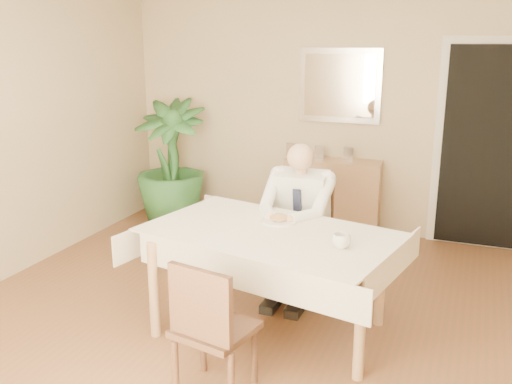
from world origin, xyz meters
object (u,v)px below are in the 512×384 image
at_px(coffee_mug, 341,241).
at_px(sideboard, 332,197).
at_px(seated_man, 296,215).
at_px(potted_palm, 171,162).
at_px(chair_far, 306,229).
at_px(chair_near, 210,325).
at_px(dining_table, 270,243).

height_order(coffee_mug, sideboard, coffee_mug).
relative_size(seated_man, potted_palm, 0.90).
xyz_separation_m(chair_far, potted_palm, (-1.87, 1.03, 0.20)).
relative_size(chair_near, seated_man, 0.69).
height_order(coffee_mug, potted_palm, potted_palm).
bearing_deg(chair_far, coffee_mug, -62.57).
height_order(dining_table, chair_far, chair_far).
bearing_deg(coffee_mug, chair_near, -126.37).
height_order(seated_man, coffee_mug, seated_man).
distance_m(dining_table, coffee_mug, 0.56).
bearing_deg(potted_palm, sideboard, 9.87).
bearing_deg(chair_near, chair_far, 100.06).
distance_m(coffee_mug, sideboard, 2.46).
xyz_separation_m(seated_man, potted_palm, (-1.87, 1.32, -0.00)).
bearing_deg(sideboard, coffee_mug, -79.03).
xyz_separation_m(chair_far, sideboard, (-0.10, 1.34, -0.09)).
xyz_separation_m(seated_man, coffee_mug, (0.53, -0.72, 0.11)).
bearing_deg(sideboard, chair_far, -89.71).
height_order(chair_far, chair_near, chair_far).
xyz_separation_m(dining_table, coffee_mug, (0.53, -0.12, 0.13)).
relative_size(chair_near, potted_palm, 0.62).
bearing_deg(sideboard, dining_table, -91.47).
xyz_separation_m(dining_table, potted_palm, (-1.87, 1.91, 0.02)).
bearing_deg(potted_palm, coffee_mug, -40.35).
bearing_deg(coffee_mug, potted_palm, 139.65).
bearing_deg(coffee_mug, sideboard, 105.14).
bearing_deg(potted_palm, seated_man, -35.21).
xyz_separation_m(chair_far, coffee_mug, (0.53, -1.00, 0.31)).
distance_m(chair_near, seated_man, 1.50).
xyz_separation_m(sideboard, potted_palm, (-1.76, -0.31, 0.29)).
relative_size(dining_table, chair_near, 2.22).
bearing_deg(coffee_mug, chair_far, 117.82).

